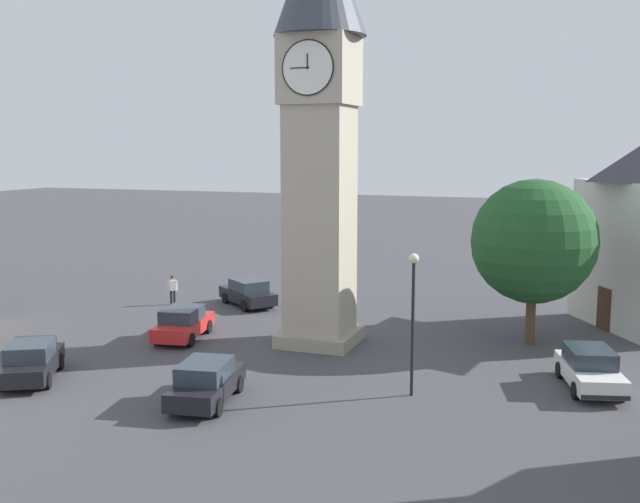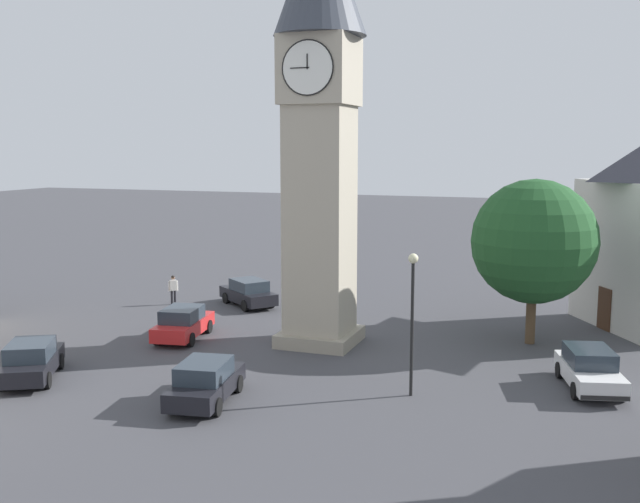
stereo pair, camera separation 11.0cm
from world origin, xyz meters
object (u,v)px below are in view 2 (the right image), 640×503
at_px(clock_tower, 320,91).
at_px(tree, 534,242).
at_px(car_silver_kerb, 32,361).
at_px(pedestrian, 173,287).
at_px(lamp_post, 412,302).
at_px(car_blue_kerb, 590,369).
at_px(car_black_far, 206,382).
at_px(car_white_side, 183,323).
at_px(car_red_corner, 248,293).

height_order(clock_tower, tree, clock_tower).
relative_size(car_silver_kerb, pedestrian, 2.62).
xyz_separation_m(tree, lamp_post, (3.56, 8.85, -1.25)).
xyz_separation_m(clock_tower, lamp_post, (-5.53, 5.56, -7.93)).
distance_m(car_blue_kerb, car_silver_kerb, 21.28).
distance_m(car_black_far, lamp_post, 7.87).
bearing_deg(car_blue_kerb, car_silver_kerb, 17.01).
bearing_deg(lamp_post, tree, -111.92).
height_order(car_white_side, pedestrian, pedestrian).
xyz_separation_m(car_white_side, pedestrian, (4.43, -6.42, 0.25)).
relative_size(clock_tower, pedestrian, 11.56).
xyz_separation_m(car_blue_kerb, tree, (2.53, -5.85, 3.97)).
xyz_separation_m(car_silver_kerb, tree, (-17.82, -12.07, 3.97)).
distance_m(car_black_far, tree, 16.29).
bearing_deg(car_red_corner, clock_tower, 137.10).
height_order(car_white_side, tree, tree).
xyz_separation_m(car_red_corner, car_black_far, (-5.40, 14.82, 0.00)).
distance_m(clock_tower, car_white_side, 12.46).
bearing_deg(clock_tower, lamp_post, 134.86).
height_order(clock_tower, car_red_corner, clock_tower).
bearing_deg(car_red_corner, car_black_far, 110.03).
bearing_deg(car_blue_kerb, car_white_side, -3.39).
bearing_deg(pedestrian, lamp_post, 147.17).
bearing_deg(clock_tower, car_white_side, 13.34).
bearing_deg(car_blue_kerb, clock_tower, -12.40).
xyz_separation_m(car_white_side, lamp_post, (-11.84, 4.07, 2.72)).
xyz_separation_m(car_black_far, tree, (-10.22, -12.04, 3.97)).
relative_size(clock_tower, car_blue_kerb, 4.43).
relative_size(pedestrian, tree, 0.22).
distance_m(clock_tower, car_red_corner, 13.88).
bearing_deg(lamp_post, car_blue_kerb, -153.75).
distance_m(car_silver_kerb, lamp_post, 14.87).
distance_m(car_silver_kerb, car_black_far, 7.60).
relative_size(clock_tower, car_white_side, 4.49).
height_order(clock_tower, car_black_far, clock_tower).
xyz_separation_m(car_black_far, lamp_post, (-6.66, -3.19, 2.72)).
bearing_deg(pedestrian, car_blue_kerb, 161.49).
bearing_deg(clock_tower, pedestrian, -24.67).
bearing_deg(car_white_side, car_black_far, 125.49).
bearing_deg(lamp_post, car_red_corner, -43.95).
bearing_deg(lamp_post, car_black_far, 25.60).
xyz_separation_m(car_red_corner, pedestrian, (4.20, 1.14, 0.25)).
height_order(car_blue_kerb, car_white_side, same).
bearing_deg(pedestrian, clock_tower, 155.33).
relative_size(car_white_side, pedestrian, 2.57).
bearing_deg(clock_tower, tree, -160.12).
relative_size(car_silver_kerb, lamp_post, 0.85).
bearing_deg(car_red_corner, lamp_post, 136.05).
bearing_deg(car_blue_kerb, car_red_corner, -25.41).
height_order(car_blue_kerb, car_silver_kerb, same).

